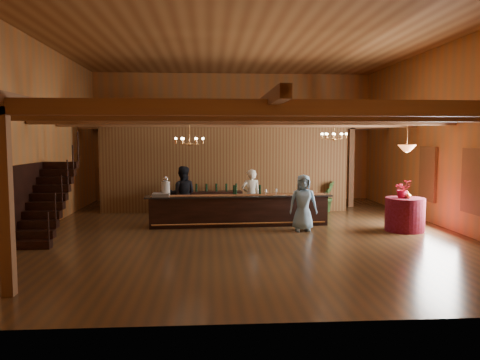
{
  "coord_description": "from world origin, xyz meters",
  "views": [
    {
      "loc": [
        -1.09,
        -13.52,
        2.66
      ],
      "look_at": [
        -0.15,
        0.47,
        1.44
      ],
      "focal_mm": 35.0,
      "sensor_mm": 36.0,
      "label": 1
    }
  ],
  "objects": [
    {
      "name": "beam_grid",
      "position": [
        0.0,
        0.51,
        3.24
      ],
      "size": [
        11.9,
        13.9,
        0.39
      ],
      "color": "brown",
      "rests_on": "wall_left"
    },
    {
      "name": "backroom_boxes",
      "position": [
        -0.29,
        5.5,
        0.53
      ],
      "size": [
        4.1,
        0.6,
        1.1
      ],
      "color": "black",
      "rests_on": "floor"
    },
    {
      "name": "floor",
      "position": [
        0.0,
        0.0,
        0.0
      ],
      "size": [
        14.0,
        14.0,
        0.0
      ],
      "primitive_type": "plane",
      "color": "brown",
      "rests_on": "ground"
    },
    {
      "name": "round_table",
      "position": [
        4.59,
        -0.45,
        0.48
      ],
      "size": [
        1.12,
        1.12,
        0.97
      ],
      "primitive_type": "cylinder",
      "color": "maroon",
      "rests_on": "floor"
    },
    {
      "name": "bar_bottle_1",
      "position": [
        -0.26,
        0.78,
        1.1
      ],
      "size": [
        0.07,
        0.07,
        0.3
      ],
      "primitive_type": "cylinder",
      "color": "black",
      "rests_on": "tasting_bar"
    },
    {
      "name": "wall_back",
      "position": [
        0.0,
        7.0,
        2.75
      ],
      "size": [
        12.0,
        0.1,
        5.5
      ],
      "primitive_type": "cube",
      "color": "#B96B30",
      "rests_on": "floor"
    },
    {
      "name": "chandelier_right",
      "position": [
        2.74,
        0.57,
        2.77
      ],
      "size": [
        0.8,
        0.8,
        0.59
      ],
      "color": "#CA8647",
      "rests_on": "beam_grid"
    },
    {
      "name": "wall_front",
      "position": [
        0.0,
        -7.0,
        2.75
      ],
      "size": [
        12.0,
        0.1,
        5.5
      ],
      "primitive_type": "cube",
      "color": "#B96B30",
      "rests_on": "floor"
    },
    {
      "name": "window_right_front",
      "position": [
        5.95,
        -1.6,
        1.55
      ],
      "size": [
        0.12,
        1.05,
        1.75
      ],
      "primitive_type": "cube",
      "color": "white",
      "rests_on": "wall_right"
    },
    {
      "name": "floor_plant",
      "position": [
        3.25,
        3.29,
        0.57
      ],
      "size": [
        0.77,
        0.71,
        1.13
      ],
      "primitive_type": "imported",
      "rotation": [
        0.0,
        0.0,
        0.41
      ],
      "color": "#2F5224",
      "rests_on": "floor"
    },
    {
      "name": "bartender",
      "position": [
        0.26,
        1.31,
        0.85
      ],
      "size": [
        0.65,
        0.46,
        1.71
      ],
      "primitive_type": "imported",
      "rotation": [
        0.0,
        0.0,
        3.22
      ],
      "color": "white",
      "rests_on": "floor"
    },
    {
      "name": "staircase",
      "position": [
        -5.45,
        -0.74,
        1.0
      ],
      "size": [
        1.0,
        2.8,
        2.0
      ],
      "color": "black",
      "rests_on": "floor"
    },
    {
      "name": "bar_bottle_0",
      "position": [
        -0.31,
        0.78,
        1.1
      ],
      "size": [
        0.07,
        0.07,
        0.3
      ],
      "primitive_type": "cylinder",
      "color": "black",
      "rests_on": "tasting_bar"
    },
    {
      "name": "table_flowers",
      "position": [
        4.5,
        -0.45,
        1.23
      ],
      "size": [
        0.48,
        0.42,
        0.53
      ],
      "primitive_type": "imported",
      "rotation": [
        0.0,
        0.0,
        -0.02
      ],
      "color": "#B90D2E",
      "rests_on": "round_table"
    },
    {
      "name": "guest",
      "position": [
        1.64,
        -0.24,
        0.82
      ],
      "size": [
        0.83,
        0.56,
        1.65
      ],
      "primitive_type": "imported",
      "rotation": [
        0.0,
        0.0,
        -0.05
      ],
      "color": "#7FB0D2",
      "rests_on": "floor"
    },
    {
      "name": "raffle_drum",
      "position": [
        1.92,
        0.73,
        1.13
      ],
      "size": [
        0.34,
        0.24,
        0.3
      ],
      "color": "brown",
      "rests_on": "tasting_bar"
    },
    {
      "name": "pendant_lamp",
      "position": [
        4.59,
        -0.45,
        2.4
      ],
      "size": [
        0.52,
        0.52,
        0.9
      ],
      "color": "#CA8647",
      "rests_on": "beam_grid"
    },
    {
      "name": "staff_second",
      "position": [
        -1.93,
        1.45,
        0.9
      ],
      "size": [
        0.9,
        0.72,
        1.8
      ],
      "primitive_type": "imported",
      "rotation": [
        0.0,
        0.0,
        3.1
      ],
      "color": "black",
      "rests_on": "floor"
    },
    {
      "name": "glass_rack_tray",
      "position": [
        -2.52,
        0.52,
        1.0
      ],
      "size": [
        0.5,
        0.5,
        0.1
      ],
      "primitive_type": "cube",
      "color": "gray",
      "rests_on": "tasting_bar"
    },
    {
      "name": "wall_left",
      "position": [
        -6.0,
        0.0,
        2.75
      ],
      "size": [
        0.1,
        14.0,
        5.5
      ],
      "primitive_type": "cube",
      "color": "#B96B30",
      "rests_on": "floor"
    },
    {
      "name": "table_vase",
      "position": [
        4.61,
        -0.55,
        1.12
      ],
      "size": [
        0.18,
        0.18,
        0.31
      ],
      "primitive_type": "imported",
      "rotation": [
        0.0,
        0.0,
        -0.19
      ],
      "color": "#CA8647",
      "rests_on": "round_table"
    },
    {
      "name": "tasting_bar",
      "position": [
        -0.16,
        0.68,
        0.48
      ],
      "size": [
        5.73,
        1.0,
        0.96
      ],
      "rotation": [
        0.0,
        0.0,
        0.05
      ],
      "color": "black",
      "rests_on": "floor"
    },
    {
      "name": "partition_wall",
      "position": [
        -0.5,
        3.5,
        1.55
      ],
      "size": [
        9.0,
        0.18,
        3.1
      ],
      "primitive_type": "cube",
      "color": "brown",
      "rests_on": "floor"
    },
    {
      "name": "wall_right",
      "position": [
        6.0,
        0.0,
        2.75
      ],
      "size": [
        0.1,
        14.0,
        5.5
      ],
      "primitive_type": "cube",
      "color": "#B96B30",
      "rests_on": "floor"
    },
    {
      "name": "ceiling",
      "position": [
        0.0,
        0.0,
        5.5
      ],
      "size": [
        14.0,
        14.0,
        0.0
      ],
      "primitive_type": "plane",
      "rotation": [
        3.14,
        0.0,
        0.0
      ],
      "color": "#996433",
      "rests_on": "wall_back"
    },
    {
      "name": "window_right_back",
      "position": [
        5.95,
        1.0,
        1.55
      ],
      "size": [
        0.12,
        1.05,
        1.75
      ],
      "primitive_type": "cube",
      "color": "white",
      "rests_on": "wall_right"
    },
    {
      "name": "support_posts",
      "position": [
        0.0,
        -0.5,
        1.6
      ],
      "size": [
        9.2,
        10.2,
        3.2
      ],
      "color": "brown",
      "rests_on": "floor"
    },
    {
      "name": "bar_bottle_2",
      "position": [
        0.49,
        0.82,
        1.1
      ],
      "size": [
        0.07,
        0.07,
        0.3
      ],
      "primitive_type": "cylinder",
      "color": "black",
      "rests_on": "tasting_bar"
    },
    {
      "name": "beverage_dispenser",
      "position": [
        -2.39,
        0.62,
        1.24
      ],
      "size": [
        0.26,
        0.26,
        0.6
      ],
      "color": "silver",
      "rests_on": "tasting_bar"
    },
    {
      "name": "chandelier_left",
      "position": [
        -1.63,
        -0.26,
        2.62
      ],
      "size": [
        0.8,
        0.8,
        0.73
      ],
      "color": "#CA8647",
      "rests_on": "beam_grid"
    },
    {
      "name": "backbar_shelf",
      "position": [
        -1.35,
        3.02,
        0.4
      ],
      "size": [
        2.9,
        0.68,
        0.81
      ],
      "primitive_type": "cube",
      "rotation": [
        0.0,
        0.0,
        0.08
      ],
      "color": "black",
      "rests_on": "floor"
    }
  ]
}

